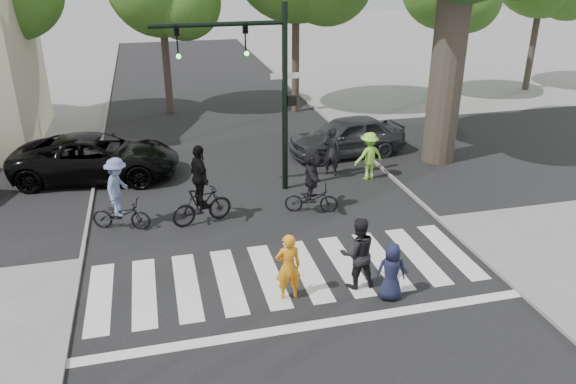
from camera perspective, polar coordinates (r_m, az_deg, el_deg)
name	(u,v)px	position (r m, az deg, el deg)	size (l,w,h in m)	color
ground	(298,295)	(13.32, 1.06, -10.40)	(120.00, 120.00, 0.00)	gray
road_stem	(257,207)	(17.57, -3.17, -1.50)	(10.00, 70.00, 0.01)	black
road_cross	(241,172)	(20.29, -4.81, 1.99)	(70.00, 10.00, 0.01)	black
curb_left	(88,223)	(17.44, -19.69, -2.99)	(0.10, 70.00, 0.10)	gray
curb_right	(406,190)	(19.06, 11.90, 0.22)	(0.10, 70.00, 0.10)	gray
crosswalk	(291,280)	(13.85, 0.35, -8.89)	(10.00, 3.85, 0.01)	silver
traffic_signal	(258,74)	(17.53, -3.07, 11.89)	(4.45, 0.29, 6.00)	black
pedestrian_woman	(288,267)	(12.79, 0.02, -7.60)	(0.60, 0.39, 1.64)	orange
pedestrian_child	(391,272)	(13.04, 10.45, -7.96)	(0.69, 0.45, 1.41)	#1A1D38
pedestrian_adult	(358,253)	(13.28, 7.09, -6.17)	(0.87, 0.68, 1.78)	black
cyclist_left	(119,199)	(16.53, -16.79, -0.68)	(1.80, 1.25, 2.15)	black
cyclist_mid	(201,192)	(16.34, -8.84, -0.01)	(1.90, 1.20, 2.40)	black
cyclist_right	(312,184)	(16.88, 2.41, 0.82)	(1.72, 1.59, 2.06)	black
car_suv	(96,157)	(20.56, -18.89, 3.35)	(2.58, 5.59, 1.55)	black
car_grey	(347,136)	(21.85, 5.98, 5.66)	(1.82, 4.52, 1.54)	#313236
bystander_hivis	(369,156)	(19.59, 8.22, 3.65)	(1.09, 0.63, 1.69)	#97E841
bystander_dark	(332,151)	(19.78, 4.45, 4.15)	(0.65, 0.42, 1.77)	black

